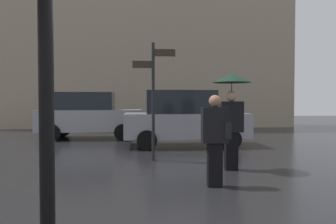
% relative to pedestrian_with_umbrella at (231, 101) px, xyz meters
% --- Properties ---
extents(pedestrian_with_umbrella, '(0.84, 0.84, 2.10)m').
position_rel_pedestrian_with_umbrella_xyz_m(pedestrian_with_umbrella, '(0.00, 0.00, 0.00)').
color(pedestrian_with_umbrella, black).
rests_on(pedestrian_with_umbrella, ground).
extents(pedestrian_with_bag, '(0.50, 0.24, 1.61)m').
position_rel_pedestrian_with_umbrella_xyz_m(pedestrian_with_bag, '(-0.67, -1.32, -0.60)').
color(pedestrian_with_bag, black).
rests_on(pedestrian_with_bag, ground).
extents(parked_car_left, '(4.05, 1.95, 1.87)m').
position_rel_pedestrian_with_umbrella_xyz_m(parked_car_left, '(-4.00, 6.43, -0.56)').
color(parked_car_left, gray).
rests_on(parked_car_left, ground).
extents(parked_car_right, '(4.09, 1.99, 1.86)m').
position_rel_pedestrian_with_umbrella_xyz_m(parked_car_right, '(-0.49, 3.89, -0.57)').
color(parked_car_right, gray).
rests_on(parked_car_right, ground).
extents(street_signpost, '(1.08, 0.08, 2.98)m').
position_rel_pedestrian_with_umbrella_xyz_m(street_signpost, '(-1.64, 1.27, 0.30)').
color(street_signpost, black).
rests_on(street_signpost, ground).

